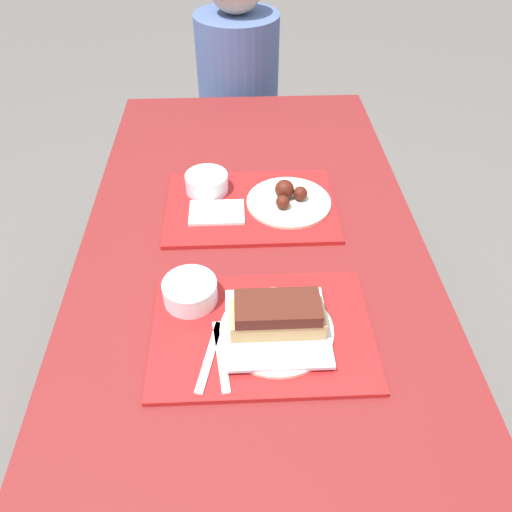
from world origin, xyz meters
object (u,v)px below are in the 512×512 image
(bowl_coleslaw_far, at_px, (207,182))
(wings_plate_far, at_px, (288,198))
(tray_near, at_px, (262,332))
(tray_far, at_px, (251,207))
(bowl_coleslaw_near, at_px, (190,290))
(brisket_sandwich_plate, at_px, (277,321))
(person_seated_across, at_px, (238,74))

(bowl_coleslaw_far, bearing_deg, wings_plate_far, -17.23)
(tray_near, relative_size, tray_far, 1.00)
(tray_far, bearing_deg, tray_near, -88.98)
(bowl_coleslaw_near, distance_m, bowl_coleslaw_far, 0.41)
(tray_far, height_order, bowl_coleslaw_far, bowl_coleslaw_far)
(brisket_sandwich_plate, bearing_deg, bowl_coleslaw_far, 107.15)
(tray_far, relative_size, wings_plate_far, 1.99)
(tray_far, bearing_deg, wings_plate_far, 2.93)
(wings_plate_far, bearing_deg, brisket_sandwich_plate, -98.28)
(tray_near, height_order, bowl_coleslaw_far, bowl_coleslaw_far)
(tray_far, relative_size, bowl_coleslaw_far, 3.87)
(brisket_sandwich_plate, relative_size, bowl_coleslaw_far, 2.00)
(brisket_sandwich_plate, distance_m, wings_plate_far, 0.44)
(tray_far, xyz_separation_m, wings_plate_far, (0.10, 0.01, 0.02))
(bowl_coleslaw_near, bearing_deg, wings_plate_far, 54.55)
(tray_far, bearing_deg, bowl_coleslaw_near, -112.91)
(tray_near, height_order, tray_far, same)
(bowl_coleslaw_near, distance_m, brisket_sandwich_plate, 0.20)
(bowl_coleslaw_far, distance_m, wings_plate_far, 0.23)
(tray_near, distance_m, brisket_sandwich_plate, 0.05)
(bowl_coleslaw_near, distance_m, person_seated_across, 1.25)
(brisket_sandwich_plate, xyz_separation_m, wings_plate_far, (0.06, 0.44, -0.02))
(bowl_coleslaw_near, height_order, person_seated_across, person_seated_across)
(wings_plate_far, height_order, person_seated_across, person_seated_across)
(bowl_coleslaw_near, xyz_separation_m, person_seated_across, (0.12, 1.24, -0.05))
(tray_near, distance_m, person_seated_across, 1.33)
(tray_near, xyz_separation_m, wings_plate_far, (0.09, 0.43, 0.02))
(tray_far, bearing_deg, bowl_coleslaw_far, 148.26)
(brisket_sandwich_plate, xyz_separation_m, bowl_coleslaw_far, (-0.16, 0.50, -0.00))
(bowl_coleslaw_far, bearing_deg, brisket_sandwich_plate, -72.85)
(tray_far, relative_size, person_seated_across, 0.60)
(tray_near, bearing_deg, bowl_coleslaw_far, 104.11)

